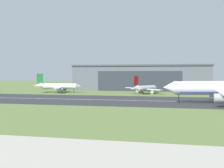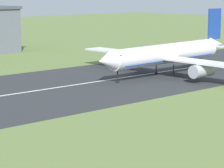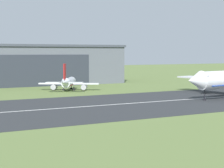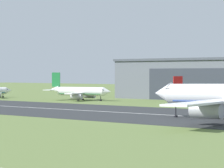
{
  "view_description": "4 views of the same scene",
  "coord_description": "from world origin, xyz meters",
  "views": [
    {
      "loc": [
        42.26,
        -15.17,
        10.49
      ],
      "look_at": [
        14.38,
        98.89,
        6.39
      ],
      "focal_mm": 50.0,
      "sensor_mm": 36.0,
      "label": 1
    },
    {
      "loc": [
        -41.3,
        10.69,
        20.65
      ],
      "look_at": [
        24.0,
        82.95,
        3.45
      ],
      "focal_mm": 85.0,
      "sensor_mm": 36.0,
      "label": 2
    },
    {
      "loc": [
        -38.96,
        12.54,
        12.55
      ],
      "look_at": [
        7.31,
        91.37,
        5.9
      ],
      "focal_mm": 70.0,
      "sensor_mm": 36.0,
      "label": 3
    },
    {
      "loc": [
        98.7,
        -6.31,
        10.0
      ],
      "look_at": [
        24.13,
        93.78,
        7.42
      ],
      "focal_mm": 85.0,
      "sensor_mm": 36.0,
      "label": 4
    }
  ],
  "objects": [
    {
      "name": "airplane_parked_centre",
      "position": [
        21.21,
        143.3,
        2.62
      ],
      "size": [
        19.06,
        19.15,
        9.03
      ],
      "color": "silver",
      "rests_on": "ground_plane"
    },
    {
      "name": "runway_centreline",
      "position": [
        0.0,
        101.92,
        0.07
      ],
      "size": [
        371.44,
        0.7,
        0.01
      ],
      "primitive_type": "cube",
      "color": "silver",
      "rests_on": "runway_strip"
    },
    {
      "name": "ground_plane",
      "position": [
        0.0,
        50.96,
        0.0
      ],
      "size": [
        652.71,
        652.71,
        0.0
      ],
      "primitive_type": "plane",
      "color": "olive"
    },
    {
      "name": "runway_strip",
      "position": [
        0.0,
        101.92,
        0.03
      ],
      "size": [
        412.71,
        44.67,
        0.06
      ],
      "primitive_type": "cube",
      "color": "#2B2D30",
      "rests_on": "ground_plane"
    },
    {
      "name": "hangar_building",
      "position": [
        14.56,
        180.4,
        7.78
      ],
      "size": [
        82.88,
        34.96,
        15.53
      ],
      "color": "slate",
      "rests_on": "ground_plane"
    },
    {
      "name": "airplane_parked_east",
      "position": [
        -25.74,
        141.28,
        3.25
      ],
      "size": [
        25.43,
        20.86,
        10.21
      ],
      "color": "white",
      "rests_on": "ground_plane"
    }
  ]
}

